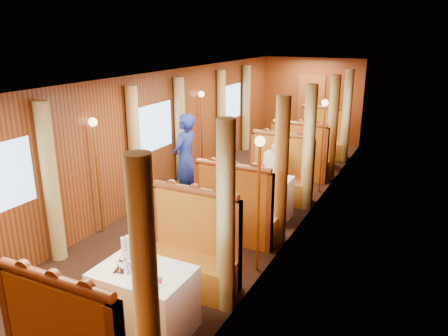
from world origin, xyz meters
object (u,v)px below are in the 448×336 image
Objects in this scene: teapot_left at (123,265)px; tea_tray at (132,269)px; teapot_right at (134,272)px; rose_vase_far at (314,130)px; fruit_plate at (156,281)px; banquette_near_aft at (190,256)px; banquette_mid_fwd at (237,215)px; banquette_mid_aft at (279,179)px; table_mid at (260,197)px; passenger at (275,167)px; table_far at (312,151)px; steward at (185,159)px; banquette_far_fwd at (300,160)px; banquette_far_aft at (322,141)px; rose_vase_mid at (263,168)px; table_near at (144,300)px; teapot_back at (139,259)px.

tea_tray is at bearing 24.93° from teapot_left.
teapot_right is 7.13m from rose_vase_far.
banquette_near_aft is at bearing 103.21° from fruit_plate.
banquette_mid_aft is at bearing 90.00° from banquette_mid_fwd.
passenger is (-0.00, 0.74, 0.37)m from table_mid.
banquette_mid_aft is at bearing -90.00° from table_far.
table_far is 7.05m from tea_tray.
banquette_mid_aft reaches higher than rose_vase_far.
banquette_mid_aft is 4.67m from teapot_right.
tea_tray is 0.19× the size of steward.
banquette_near_aft is 3.01m from steward.
teapot_left reaches higher than fruit_plate.
table_far is at bearing 90.00° from table_mid.
banquette_far_fwd is 0.76× the size of steward.
table_mid is at bearing -90.00° from banquette_far_fwd.
rose_vase_mid is (0.04, -4.50, 0.50)m from banquette_far_aft.
rose_vase_mid is 0.75m from passenger.
rose_vase_far is 2.75m from passenger.
banquette_mid_fwd is 2.54m from tea_tray.
banquette_far_aft is at bearing 90.00° from banquette_mid_aft.
fruit_plate is at bearing -76.79° from banquette_near_aft.
tea_tray is 0.40m from fruit_plate.
banquette_near_aft is 7.00m from banquette_far_aft.
table_far is 4.80× the size of fruit_plate.
table_near is 7.00m from rose_vase_far.
table_far is (0.00, 3.50, 0.00)m from table_mid.
teapot_back reaches higher than teapot_left.
table_far is at bearing 90.00° from banquette_mid_fwd.
fruit_plate is at bearing -87.47° from banquette_far_fwd.
rose_vase_mid is (0.04, 0.02, 0.55)m from table_mid.
banquette_far_fwd reaches higher than teapot_back.
banquette_mid_fwd reaches higher than table_mid.
banquette_far_aft reaches higher than teapot_right.
passenger is at bearing 90.00° from banquette_mid_fwd.
passenger is (-0.04, 0.73, -0.19)m from rose_vase_mid.
teapot_left is 3.89m from steward.
steward reaches higher than fruit_plate.
tea_tray is at bearing -92.65° from banquette_mid_fwd.
banquette_near_aft reaches higher than passenger.
table_mid is 3.56m from tea_tray.
banquette_mid_aft reaches higher than teapot_left.
banquette_near_aft and banquette_mid_fwd have the same top height.
table_mid is at bearing 88.11° from tea_tray.
steward is at bearing 114.01° from table_near.
table_near is 0.47m from teapot_back.
steward is at bearing 112.22° from tea_tray.
table_far is at bearing 76.98° from teapot_left.
banquette_mid_aft is 4.56m from tea_tray.
table_far is 3.83m from steward.
teapot_right is at bearing -43.22° from tea_tray.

